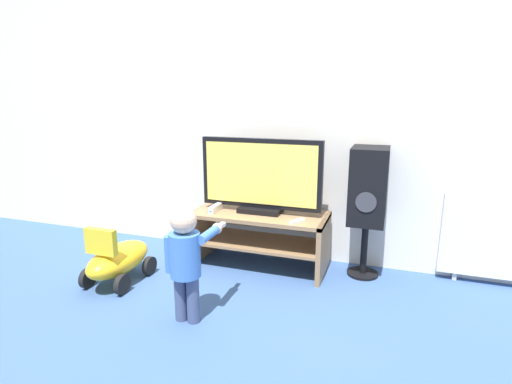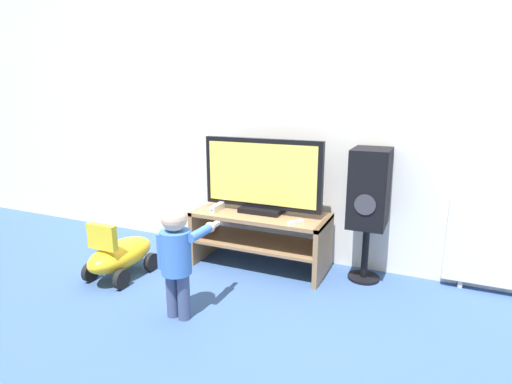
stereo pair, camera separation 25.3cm
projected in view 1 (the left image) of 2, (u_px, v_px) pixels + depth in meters
ground_plane at (250, 277)px, 3.04m from camera, size 16.00×16.00×0.00m
wall_back at (272, 101)px, 3.23m from camera, size 10.00×0.06×2.60m
tv_stand at (260, 231)px, 3.18m from camera, size 1.06×0.47×0.45m
television at (261, 177)px, 3.10m from camera, size 0.97×0.20×0.58m
game_console at (216, 208)px, 3.19m from camera, size 0.04×0.20×0.05m
remote_primary at (297, 221)px, 2.90m from camera, size 0.10×0.13×0.03m
child at (186, 255)px, 2.37m from camera, size 0.27×0.42×0.72m
speaker_tower at (368, 189)px, 2.92m from camera, size 0.26×0.34×0.99m
ride_on_toy at (118, 259)px, 2.93m from camera, size 0.34×0.60×0.46m
radiator at (506, 238)px, 2.83m from camera, size 0.86×0.08×0.67m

